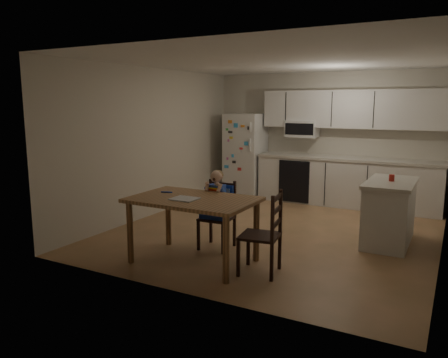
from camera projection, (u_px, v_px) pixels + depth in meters
room at (289, 146)px, 6.81m from camera, size 4.52×5.01×2.51m
refrigerator at (245, 155)px, 9.05m from camera, size 0.72×0.70×1.70m
kitchen_run at (346, 159)px, 8.16m from camera, size 3.37×0.62×2.15m
kitchen_island at (389, 212)px, 5.98m from camera, size 0.62×1.18×0.87m
red_cup at (392, 178)px, 5.90m from camera, size 0.07×0.07×0.09m
dining_table at (193, 207)px, 5.22m from camera, size 1.48×0.95×0.79m
napkin at (185, 199)px, 5.14m from camera, size 0.30×0.26×0.01m
toddler_spoon at (166, 192)px, 5.52m from camera, size 0.12×0.06×0.02m
chair_booster at (218, 201)px, 5.76m from camera, size 0.41×0.41×1.05m
chair_side at (268, 228)px, 4.86m from camera, size 0.48×0.48×0.95m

